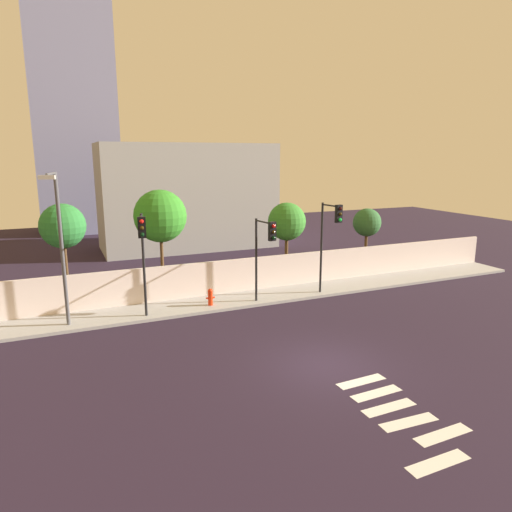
% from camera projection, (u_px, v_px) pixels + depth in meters
% --- Properties ---
extents(ground_plane, '(80.00, 80.00, 0.00)m').
position_uv_depth(ground_plane, '(326.00, 365.00, 16.76)').
color(ground_plane, '#241A2A').
extents(sidewalk, '(36.00, 2.40, 0.15)m').
position_uv_depth(sidewalk, '(242.00, 300.00, 24.08)').
color(sidewalk, '#A1A1A1').
rests_on(sidewalk, ground).
extents(perimeter_wall, '(36.00, 0.18, 1.80)m').
position_uv_depth(perimeter_wall, '(233.00, 276.00, 25.03)').
color(perimeter_wall, silver).
rests_on(perimeter_wall, sidewalk).
extents(crosswalk_marking, '(2.83, 4.74, 0.01)m').
position_uv_depth(crosswalk_marking, '(400.00, 414.00, 13.56)').
color(crosswalk_marking, silver).
rests_on(crosswalk_marking, ground).
extents(traffic_light_left, '(0.44, 1.43, 4.77)m').
position_uv_depth(traffic_light_left, '(143.00, 245.00, 20.15)').
color(traffic_light_left, black).
rests_on(traffic_light_left, sidewalk).
extents(traffic_light_center, '(0.39, 1.56, 4.88)m').
position_uv_depth(traffic_light_center, '(330.00, 229.00, 23.83)').
color(traffic_light_center, black).
rests_on(traffic_light_center, sidewalk).
extents(traffic_light_right, '(0.44, 1.69, 4.25)m').
position_uv_depth(traffic_light_right, '(265.00, 243.00, 22.34)').
color(traffic_light_right, black).
rests_on(traffic_light_right, sidewalk).
extents(street_lamp_curbside, '(0.71, 1.73, 6.64)m').
position_uv_depth(street_lamp_curbside, '(60.00, 238.00, 19.32)').
color(street_lamp_curbside, '#4C4C51').
rests_on(street_lamp_curbside, sidewalk).
extents(fire_hydrant, '(0.44, 0.26, 0.85)m').
position_uv_depth(fire_hydrant, '(210.00, 296.00, 22.88)').
color(fire_hydrant, red).
rests_on(fire_hydrant, sidewalk).
extents(roadside_tree_leftmost, '(2.20, 2.20, 5.17)m').
position_uv_depth(roadside_tree_leftmost, '(63.00, 226.00, 22.57)').
color(roadside_tree_leftmost, brown).
rests_on(roadside_tree_leftmost, ground).
extents(roadside_tree_midleft, '(2.79, 2.79, 5.70)m').
position_uv_depth(roadside_tree_midleft, '(160.00, 216.00, 24.39)').
color(roadside_tree_midleft, brown).
rests_on(roadside_tree_midleft, ground).
extents(roadside_tree_midright, '(2.27, 2.27, 4.72)m').
position_uv_depth(roadside_tree_midright, '(287.00, 222.00, 27.50)').
color(roadside_tree_midright, brown).
rests_on(roadside_tree_midright, ground).
extents(roadside_tree_rightmost, '(1.82, 1.82, 4.10)m').
position_uv_depth(roadside_tree_rightmost, '(367.00, 223.00, 29.88)').
color(roadside_tree_rightmost, brown).
rests_on(roadside_tree_rightmost, ground).
extents(low_building_distant, '(13.72, 6.00, 8.37)m').
position_uv_depth(low_building_distant, '(188.00, 196.00, 37.44)').
color(low_building_distant, '#9E9E9E').
rests_on(low_building_distant, ground).
extents(tower_on_skyline, '(7.51, 5.00, 31.59)m').
position_uv_depth(tower_on_skyline, '(70.00, 63.00, 42.76)').
color(tower_on_skyline, gray).
rests_on(tower_on_skyline, ground).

